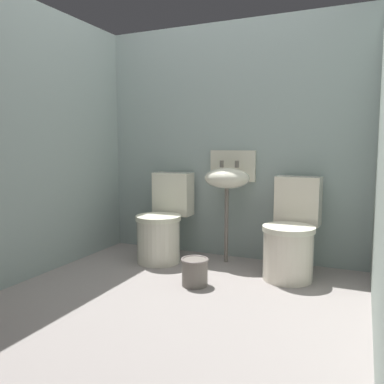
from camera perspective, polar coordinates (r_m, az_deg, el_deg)
ground_plane at (r=2.76m, az=-2.50°, el=-16.09°), size 2.83×2.70×0.08m
wall_back at (r=3.66m, az=5.81°, el=7.25°), size 2.83×0.10×2.13m
wall_left at (r=3.38m, az=-21.61°, el=6.85°), size 0.10×2.50×2.13m
toilet_left at (r=3.56m, az=-4.23°, el=-4.77°), size 0.40×0.59×0.78m
toilet_right at (r=3.20m, az=14.23°, el=-6.29°), size 0.42×0.61×0.78m
sink at (r=3.46m, az=5.24°, el=2.13°), size 0.42×0.35×0.99m
bucket at (r=2.96m, az=0.40°, el=-11.46°), size 0.21×0.21×0.21m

